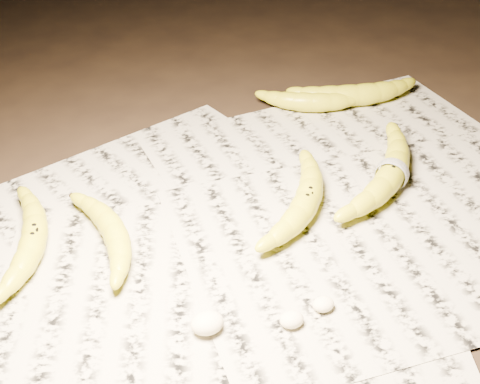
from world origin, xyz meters
name	(u,v)px	position (x,y,z in m)	size (l,w,h in m)	color
ground	(239,223)	(0.00, 0.00, 0.00)	(3.00, 3.00, 0.00)	black
newspaper_patch	(255,224)	(0.02, -0.02, 0.00)	(0.90, 0.70, 0.01)	#A8A390
banana_left_a	(33,237)	(-0.27, 0.05, 0.03)	(0.20, 0.06, 0.03)	yellow
banana_left_b	(114,230)	(-0.17, 0.02, 0.02)	(0.17, 0.05, 0.03)	yellow
banana_center	(307,199)	(0.10, -0.02, 0.03)	(0.21, 0.06, 0.04)	yellow
banana_taped	(392,172)	(0.24, -0.01, 0.03)	(0.24, 0.06, 0.04)	yellow
banana_upper_a	(357,93)	(0.32, 0.22, 0.03)	(0.20, 0.06, 0.04)	yellow
banana_upper_b	(312,100)	(0.24, 0.24, 0.03)	(0.17, 0.05, 0.03)	yellow
measuring_tape	(392,172)	(0.24, -0.01, 0.03)	(0.05, 0.05, 0.00)	white
flesh_chunk_a	(207,321)	(-0.11, -0.17, 0.02)	(0.04, 0.03, 0.02)	beige
flesh_chunk_b	(292,317)	(-0.02, -0.20, 0.02)	(0.03, 0.02, 0.02)	beige
flesh_chunk_c	(324,302)	(0.03, -0.19, 0.02)	(0.03, 0.02, 0.02)	beige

